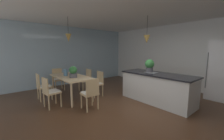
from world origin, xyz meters
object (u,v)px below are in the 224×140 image
object	(u,v)px
dining_table	(71,78)
chair_window_end	(58,78)
chair_kitchen_end	(90,93)
potted_plant_on_table	(73,72)
refrigerator	(222,71)
chair_far_left	(86,79)
potted_plant_on_island	(149,65)
kitchen_island	(157,87)
vase_on_dining_table	(65,72)
chair_far_right	(97,83)
chair_near_right	(50,91)
chair_near_left	(43,86)

from	to	relation	value
dining_table	chair_window_end	world-z (taller)	chair_window_end
chair_kitchen_end	potted_plant_on_table	size ratio (longest dim) A/B	2.41
dining_table	refrigerator	bearing A→B (deg)	47.64
chair_far_left	potted_plant_on_island	xyz separation A→B (m)	(2.17, 1.11, 0.66)
dining_table	potted_plant_on_table	world-z (taller)	potted_plant_on_table
chair_window_end	kitchen_island	size ratio (longest dim) A/B	0.39
chair_window_end	potted_plant_on_table	xyz separation A→B (m)	(1.54, -0.04, 0.46)
potted_plant_on_island	chair_kitchen_end	bearing A→B (deg)	-105.61
refrigerator	dining_table	bearing A→B (deg)	-132.36
dining_table	potted_plant_on_island	xyz separation A→B (m)	(1.78, 1.91, 0.46)
dining_table	vase_on_dining_table	world-z (taller)	vase_on_dining_table
chair_far_right	potted_plant_on_table	bearing A→B (deg)	-97.16
dining_table	potted_plant_on_table	bearing A→B (deg)	-7.67
chair_kitchen_end	kitchen_island	distance (m)	2.08
chair_far_left	chair_near_right	xyz separation A→B (m)	(0.79, -1.58, 0.00)
chair_kitchen_end	chair_near_right	bearing A→B (deg)	-137.00
chair_near_right	kitchen_island	size ratio (longest dim) A/B	0.39
chair_far_right	potted_plant_on_table	world-z (taller)	potted_plant_on_table
chair_kitchen_end	refrigerator	size ratio (longest dim) A/B	0.45
chair_far_right	chair_near_left	size ratio (longest dim) A/B	1.00
chair_near_left	kitchen_island	size ratio (longest dim) A/B	0.39
chair_near_left	chair_near_right	bearing A→B (deg)	0.02
chair_far_right	chair_near_left	distance (m)	1.77
chair_near_left	chair_window_end	xyz separation A→B (m)	(-0.85, 0.80, 0.00)
chair_near_left	chair_near_right	world-z (taller)	same
chair_kitchen_end	chair_far_right	world-z (taller)	same
chair_near_left	chair_far_left	bearing A→B (deg)	89.91
kitchen_island	chair_kitchen_end	bearing A→B (deg)	-113.49
potted_plant_on_island	chair_far_left	bearing A→B (deg)	-152.87
kitchen_island	vase_on_dining_table	distance (m)	3.04
chair_near_right	refrigerator	bearing A→B (deg)	56.60
dining_table	refrigerator	distance (m)	4.95
chair_kitchen_end	potted_plant_on_table	xyz separation A→B (m)	(-0.95, -0.04, 0.46)
dining_table	refrigerator	size ratio (longest dim) A/B	0.91
vase_on_dining_table	chair_kitchen_end	bearing A→B (deg)	4.43
potted_plant_on_table	chair_window_end	bearing A→B (deg)	178.43
chair_near_left	vase_on_dining_table	distance (m)	0.82
chair_near_right	vase_on_dining_table	distance (m)	0.96
kitchen_island	refrigerator	bearing A→B (deg)	54.31
refrigerator	vase_on_dining_table	world-z (taller)	refrigerator
chair_kitchen_end	refrigerator	distance (m)	4.23
chair_window_end	potted_plant_on_table	size ratio (longest dim) A/B	2.41
dining_table	vase_on_dining_table	bearing A→B (deg)	-144.81
chair_window_end	chair_near_left	bearing A→B (deg)	-43.08
refrigerator	chair_near_right	bearing A→B (deg)	-123.40
chair_near_left	chair_far_left	size ratio (longest dim) A/B	1.00
chair_far_right	chair_near_left	world-z (taller)	same
chair_far_left	vase_on_dining_table	distance (m)	1.01
potted_plant_on_island	kitchen_island	bearing A→B (deg)	0.00
dining_table	refrigerator	world-z (taller)	refrigerator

